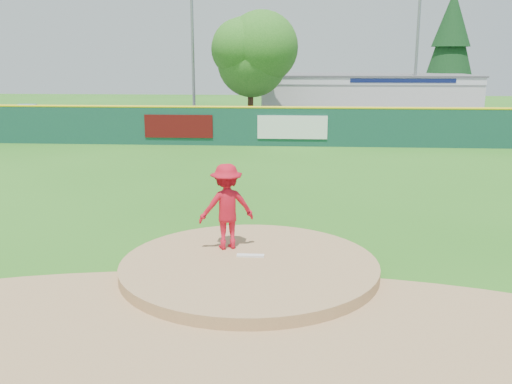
# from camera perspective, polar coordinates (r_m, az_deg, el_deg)

# --- Properties ---
(ground) EXTENTS (120.00, 120.00, 0.00)m
(ground) POSITION_cam_1_polar(r_m,az_deg,el_deg) (12.35, -0.67, -8.02)
(ground) COLOR #286B19
(ground) RESTS_ON ground
(pitchers_mound) EXTENTS (5.50, 5.50, 0.50)m
(pitchers_mound) POSITION_cam_1_polar(r_m,az_deg,el_deg) (12.35, -0.67, -8.02)
(pitchers_mound) COLOR #9E774C
(pitchers_mound) RESTS_ON ground
(pitching_rubber) EXTENTS (0.60, 0.15, 0.04)m
(pitching_rubber) POSITION_cam_1_polar(r_m,az_deg,el_deg) (12.53, -0.56, -6.38)
(pitching_rubber) COLOR white
(pitching_rubber) RESTS_ON pitchers_mound
(infield_dirt_arc) EXTENTS (15.40, 15.40, 0.01)m
(infield_dirt_arc) POSITION_cam_1_polar(r_m,az_deg,el_deg) (9.62, -2.21, -14.47)
(infield_dirt_arc) COLOR #9E774C
(infield_dirt_arc) RESTS_ON ground
(parking_lot) EXTENTS (44.00, 16.00, 0.02)m
(parking_lot) POSITION_cam_1_polar(r_m,az_deg,el_deg) (38.73, 2.67, 6.62)
(parking_lot) COLOR #38383A
(parking_lot) RESTS_ON ground
(pitcher) EXTENTS (1.43, 1.11, 1.95)m
(pitcher) POSITION_cam_1_polar(r_m,az_deg,el_deg) (12.84, -2.96, -1.45)
(pitcher) COLOR red
(pitcher) RESTS_ON pitchers_mound
(van) EXTENTS (5.19, 2.77, 1.39)m
(van) POSITION_cam_1_polar(r_m,az_deg,el_deg) (33.81, -2.61, 6.85)
(van) COLOR white
(van) RESTS_ON parking_lot
(pool_building_grp) EXTENTS (15.20, 8.20, 3.31)m
(pool_building_grp) POSITION_cam_1_polar(r_m,az_deg,el_deg) (43.84, 10.84, 9.35)
(pool_building_grp) COLOR silver
(pool_building_grp) RESTS_ON ground
(fence_banners) EXTENTS (9.54, 0.04, 1.20)m
(fence_banners) POSITION_cam_1_polar(r_m,az_deg,el_deg) (29.76, -2.11, 6.54)
(fence_banners) COLOR #520B0B
(fence_banners) RESTS_ON ground
(playground_slide) EXTENTS (1.07, 3.02, 1.67)m
(playground_slide) POSITION_cam_1_polar(r_m,az_deg,el_deg) (38.46, -22.06, 6.88)
(playground_slide) COLOR blue
(playground_slide) RESTS_ON ground
(outfield_fence) EXTENTS (40.00, 0.14, 2.07)m
(outfield_fence) POSITION_cam_1_polar(r_m,az_deg,el_deg) (29.67, 2.23, 6.69)
(outfield_fence) COLOR #144236
(outfield_fence) RESTS_ON ground
(deciduous_tree) EXTENTS (5.60, 5.60, 7.36)m
(deciduous_tree) POSITION_cam_1_polar(r_m,az_deg,el_deg) (36.58, -0.56, 13.38)
(deciduous_tree) COLOR #382314
(deciduous_tree) RESTS_ON ground
(conifer_tree) EXTENTS (4.40, 4.40, 9.50)m
(conifer_tree) POSITION_cam_1_polar(r_m,az_deg,el_deg) (48.98, 18.90, 13.82)
(conifer_tree) COLOR #382314
(conifer_tree) RESTS_ON ground
(light_pole_left) EXTENTS (1.75, 0.25, 11.00)m
(light_pole_left) POSITION_cam_1_polar(r_m,az_deg,el_deg) (39.12, -6.38, 15.48)
(light_pole_left) COLOR gray
(light_pole_left) RESTS_ON ground
(light_pole_right) EXTENTS (1.75, 0.25, 10.00)m
(light_pole_right) POSITION_cam_1_polar(r_m,az_deg,el_deg) (41.27, 15.83, 14.25)
(light_pole_right) COLOR gray
(light_pole_right) RESTS_ON ground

